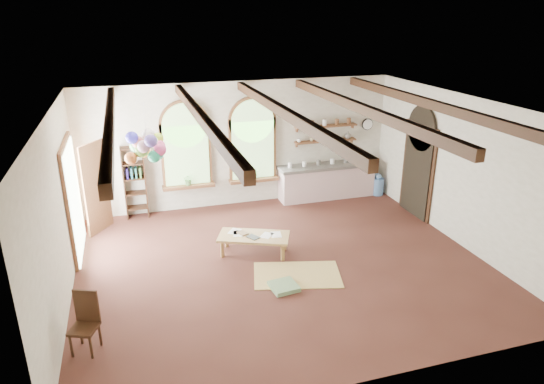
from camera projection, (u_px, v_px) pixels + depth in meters
name	position (u px, v px, depth m)	size (l,w,h in m)	color
floor	(282.00, 264.00, 9.83)	(8.00, 8.00, 0.00)	#4F2820
ceiling_beams	(284.00, 112.00, 8.73)	(6.20, 6.80, 0.18)	#3E1F13
window_left	(186.00, 148.00, 11.94)	(1.30, 0.28, 2.20)	brown
window_right	(253.00, 143.00, 12.40)	(1.30, 0.28, 2.20)	brown
left_doorway	(73.00, 200.00, 9.96)	(0.10, 1.90, 2.50)	brown
right_doorway	(417.00, 172.00, 11.85)	(0.10, 1.30, 2.40)	black
kitchen_counter	(327.00, 181.00, 13.15)	(2.68, 0.62, 0.94)	beige
wall_shelf_lower	(326.00, 141.00, 12.93)	(1.70, 0.24, 0.04)	brown
wall_shelf_upper	(326.00, 126.00, 12.79)	(1.70, 0.24, 0.04)	brown
wall_clock	(367.00, 124.00, 13.21)	(0.32, 0.32, 0.04)	black
bookshelf	(135.00, 182.00, 11.75)	(0.53, 0.32, 1.80)	#3E1F13
coffee_table	(254.00, 238.00, 10.12)	(1.61, 1.19, 0.42)	#AC854F
side_chair	(86.00, 335.00, 7.24)	(0.49, 0.49, 0.95)	#3E1F13
floor_mat	(297.00, 275.00, 9.39)	(1.66, 1.03, 0.02)	tan
floor_cushion	(284.00, 286.00, 8.94)	(0.48, 0.48, 0.08)	gray
water_jug_a	(378.00, 185.00, 13.42)	(0.32, 0.32, 0.61)	#5078AD
water_jug_b	(376.00, 184.00, 13.64)	(0.29, 0.29, 0.55)	#5078AD
balloon_cluster	(147.00, 147.00, 9.41)	(0.81, 0.87, 1.15)	white
table_book	(239.00, 234.00, 10.13)	(0.17, 0.25, 0.02)	olive
tablet	(253.00, 237.00, 10.01)	(0.18, 0.26, 0.01)	black
potted_plant_left	(189.00, 179.00, 12.12)	(0.27, 0.23, 0.30)	#598C4C
potted_plant_right	(254.00, 173.00, 12.58)	(0.27, 0.23, 0.30)	#598C4C
shelf_cup_a	(299.00, 140.00, 12.70)	(0.12, 0.10, 0.10)	white
shelf_cup_b	(312.00, 139.00, 12.80)	(0.10, 0.10, 0.09)	beige
shelf_bowl_a	(324.00, 139.00, 12.90)	(0.22, 0.22, 0.05)	beige
shelf_bowl_b	(336.00, 138.00, 12.99)	(0.20, 0.20, 0.06)	#8C664C
shelf_vase	(348.00, 135.00, 13.07)	(0.18, 0.18, 0.19)	slate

